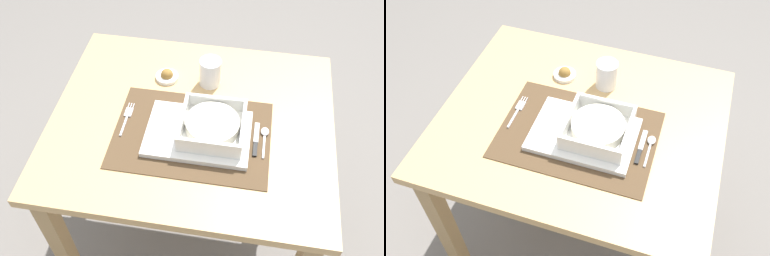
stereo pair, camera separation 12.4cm
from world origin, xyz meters
The scene contains 11 objects.
ground_plane centered at (0.00, 0.00, 0.00)m, with size 6.00×6.00×0.00m, color slate.
dining_table centered at (0.00, 0.00, 0.60)m, with size 0.85×0.72×0.71m.
placemat centered at (0.01, -0.06, 0.71)m, with size 0.46×0.32×0.00m, color #4C3823.
serving_plate centered at (0.03, -0.06, 0.72)m, with size 0.30×0.21×0.02m, color white.
porridge_bowl centered at (0.07, -0.05, 0.76)m, with size 0.18×0.18×0.05m.
fork centered at (-0.19, -0.02, 0.72)m, with size 0.02×0.13×0.00m.
spoon centered at (0.22, -0.03, 0.72)m, with size 0.02×0.11×0.01m.
butter_knife centered at (0.20, -0.06, 0.72)m, with size 0.01×0.13×0.01m.
bread_knife centered at (0.17, -0.05, 0.72)m, with size 0.01×0.14×0.01m.
drinking_glass centered at (0.03, 0.17, 0.75)m, with size 0.07×0.07×0.09m.
condiment_saucer centered at (-0.11, 0.17, 0.72)m, with size 0.07×0.07×0.04m.
Camera 1 is at (0.14, -0.86, 1.68)m, focal length 40.38 mm.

